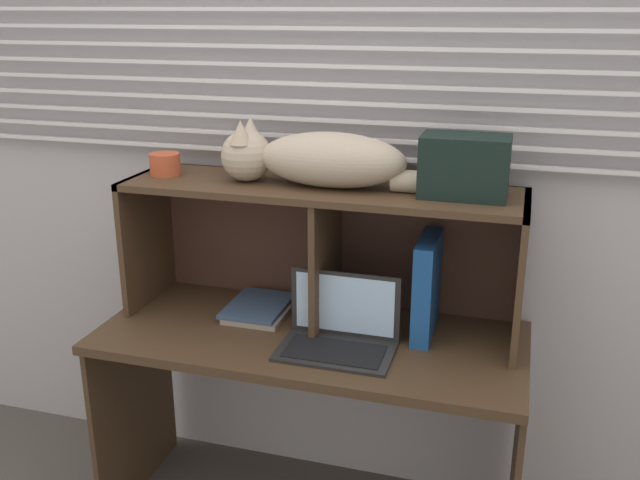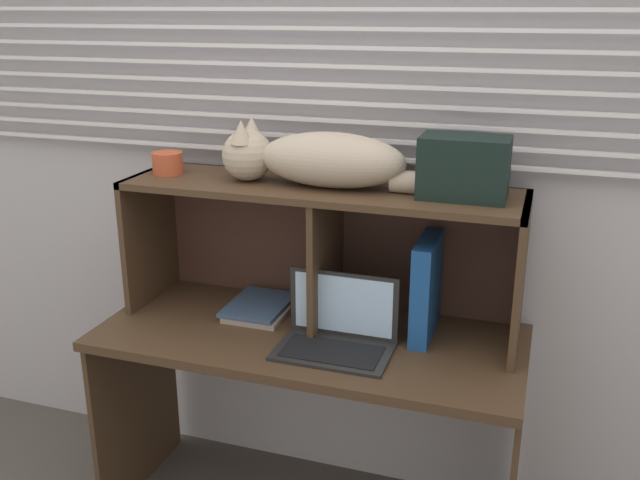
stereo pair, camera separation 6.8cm
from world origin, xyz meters
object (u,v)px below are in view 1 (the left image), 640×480
Objects in this scene: book_stack at (260,308)px; storage_box at (465,166)px; cat at (318,159)px; laptop at (339,333)px; small_basket at (165,164)px; binder_upright at (427,286)px.

storage_box reaches higher than book_stack.
laptop is (0.12, -0.17, -0.49)m from cat.
small_basket is at bearing 179.18° from book_stack.
book_stack is at bearing -179.59° from storage_box.
small_basket is 0.97m from storage_box.
binder_upright is 0.93m from small_basket.
book_stack is at bearing -0.82° from small_basket.
storage_box is (0.96, 0.00, 0.05)m from small_basket.
storage_box reaches higher than small_basket.
storage_box is at bearing -0.00° from cat.
storage_box is (0.32, 0.17, 0.49)m from laptop.
binder_upright is 0.39m from storage_box.
binder_upright is (0.23, 0.17, 0.11)m from laptop.
cat reaches higher than binder_upright.
storage_box is at bearing 0.00° from small_basket.
book_stack is at bearing 152.42° from laptop.
cat reaches higher than storage_box.
storage_box reaches higher than binder_upright.
binder_upright is 3.15× the size of small_basket.
small_basket is at bearing 164.95° from laptop.
binder_upright is 1.26× the size of storage_box.
laptop is at bearing -55.72° from cat.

